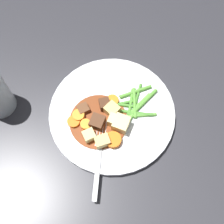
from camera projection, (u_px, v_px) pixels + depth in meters
The scene contains 29 objects.
ground_plane at pixel (112, 115), 0.69m from camera, with size 3.00×3.00×0.00m, color #2D2D33.
dinner_plate at pixel (112, 113), 0.69m from camera, with size 0.29×0.29×0.02m, color white.
stew_sauce at pixel (99, 121), 0.67m from camera, with size 0.13×0.13×0.00m, color brown.
carrot_slice_0 at pixel (85, 124), 0.66m from camera, with size 0.02×0.02×0.01m, color orange.
carrot_slice_1 at pixel (74, 122), 0.66m from camera, with size 0.03×0.03×0.01m, color orange.
carrot_slice_2 at pixel (79, 116), 0.67m from camera, with size 0.03×0.03×0.01m, color orange.
carrot_slice_3 at pixel (113, 140), 0.64m from camera, with size 0.04×0.04×0.01m, color orange.
carrot_slice_4 at pixel (112, 101), 0.69m from camera, with size 0.03×0.03×0.01m, color orange.
potato_chunk_0 at pixel (114, 121), 0.66m from camera, with size 0.02×0.02×0.03m, color #EAD68C.
potato_chunk_1 at pixel (102, 141), 0.64m from camera, with size 0.03×0.02×0.02m, color #DBBC6B.
potato_chunk_2 at pixel (120, 124), 0.65m from camera, with size 0.03×0.03×0.03m, color #EAD68C.
potato_chunk_3 at pixel (112, 112), 0.67m from camera, with size 0.03×0.03×0.02m, color #DBBC6B.
potato_chunk_4 at pixel (89, 136), 0.64m from camera, with size 0.02×0.02×0.02m, color #E5CC7A.
meat_chunk_0 at pixel (83, 109), 0.67m from camera, with size 0.02×0.02×0.02m, color brown.
meat_chunk_1 at pixel (97, 122), 0.65m from camera, with size 0.03×0.03×0.03m, color #56331E.
meat_chunk_2 at pixel (105, 104), 0.67m from camera, with size 0.02×0.02×0.02m, color #4C2B19.
green_bean_0 at pixel (122, 103), 0.68m from camera, with size 0.01×0.01×0.07m, color #4C8E33.
green_bean_1 at pixel (129, 112), 0.67m from camera, with size 0.01×0.01×0.07m, color #4C8E33.
green_bean_2 at pixel (119, 105), 0.68m from camera, with size 0.01×0.01×0.08m, color #4C8E33.
green_bean_3 at pixel (140, 114), 0.67m from camera, with size 0.01×0.01×0.06m, color #4C8E33.
green_bean_4 at pixel (133, 113), 0.67m from camera, with size 0.01×0.01×0.06m, color #66AD42.
green_bean_5 at pixel (140, 115), 0.67m from camera, with size 0.01×0.01×0.07m, color #66AD42.
green_bean_6 at pixel (140, 103), 0.68m from camera, with size 0.01×0.01×0.06m, color #66AD42.
green_bean_7 at pixel (135, 103), 0.68m from camera, with size 0.01×0.01×0.07m, color #599E38.
green_bean_8 at pixel (138, 95), 0.69m from camera, with size 0.01×0.01×0.06m, color #4C8E33.
green_bean_9 at pixel (135, 92), 0.69m from camera, with size 0.01×0.01×0.08m, color #599E38.
green_bean_10 at pixel (132, 102), 0.68m from camera, with size 0.01×0.01×0.06m, color #599E38.
green_bean_11 at pixel (144, 102), 0.68m from camera, with size 0.01×0.01×0.08m, color #599E38.
fork at pixel (99, 156), 0.64m from camera, with size 0.11×0.15×0.00m.
Camera 1 is at (0.13, 0.23, 0.64)m, focal length 48.18 mm.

